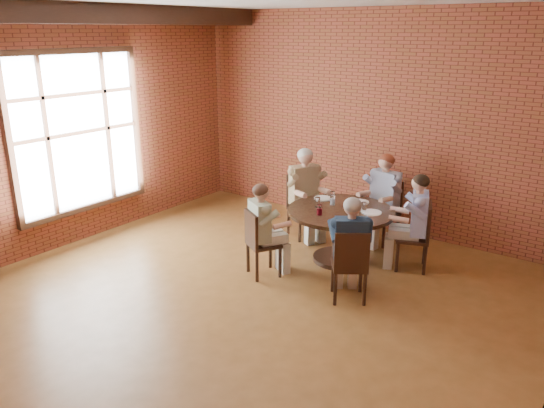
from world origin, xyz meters
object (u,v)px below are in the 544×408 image
Objects in this scene: diner_b at (382,199)px; diner_e at (350,249)px; chair_c at (303,203)px; diner_d at (264,230)px; diner_a at (414,222)px; chair_d at (259,241)px; smartphone at (347,219)px; diner_c at (306,194)px; chair_a at (419,234)px; dining_table at (340,225)px; chair_b at (385,208)px; chair_e at (350,263)px.

diner_b is 1.06× the size of diner_e.
chair_c is 1.57m from diner_d.
diner_a reaches higher than chair_d.
diner_c is at bearing 129.63° from smartphone.
diner_b reaches higher than diner_d.
chair_a is 1.95m from chair_c.
chair_c reaches higher than dining_table.
chair_b is at bearing -111.70° from diner_e.
chair_a reaches higher than chair_d.
chair_c is (-1.87, 0.18, -0.13)m from diner_a.
smartphone is (-0.38, 0.60, 0.12)m from diner_e.
diner_a reaches higher than chair_a.
diner_a is at bearing -34.96° from chair_b.
smartphone is (1.22, -0.84, 0.23)m from chair_c.
chair_d reaches higher than smartphone.
dining_table is 1.08× the size of diner_b.
diner_d is (-1.48, -1.34, -0.03)m from diner_a.
dining_table is 1.17× the size of diner_d.
diner_d reaches higher than chair_a.
dining_table is 1.00m from diner_b.
chair_e is at bearing -33.97° from chair_a.
diner_d is at bearing -31.28° from diner_e.
chair_b is 1.39m from smartphone.
dining_table is at bearing -90.00° from chair_b.
diner_c reaches higher than diner_a.
chair_a is at bearing 90.00° from diner_a.
diner_c is at bearing 150.94° from dining_table.
chair_c is 1.06× the size of chair_e.
dining_table is 1.10m from chair_c.
dining_table is at bearing -90.00° from diner_a.
diner_b reaches higher than chair_e.
diner_c is 1.51m from diner_d.
dining_table is at bearing -90.00° from diner_d.
diner_d is 1.26m from chair_e.
chair_e is 5.98× the size of smartphone.
smartphone is at bearing -50.06° from dining_table.
diner_d is at bearing -156.25° from smartphone.
diner_c is at bearing -142.48° from chair_b.
chair_c is 0.70× the size of diner_c.
dining_table is 0.46m from smartphone.
diner_c is at bearing -90.00° from chair_c.
diner_a is 0.97× the size of diner_b.
chair_d is (-0.78, -2.11, -0.03)m from chair_b.
diner_d is (0.04, 0.06, 0.13)m from chair_d.
chair_d is at bearing -140.92° from diner_c.
diner_e is at bearing -103.61° from diner_c.
chair_c is (-1.94, 0.15, 0.02)m from chair_a.
diner_d is at bearing -100.93° from chair_b.
chair_e reaches higher than chair_d.
diner_a is 1.05× the size of diner_d.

